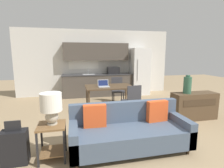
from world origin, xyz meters
name	(u,v)px	position (x,y,z in m)	size (l,w,h in m)	color
ground_plane	(131,149)	(0.00, 0.00, 0.00)	(20.00, 20.00, 0.00)	#9E8460
wall_back	(96,63)	(-0.01, 4.63, 1.35)	(6.40, 0.07, 2.70)	silver
kitchen_counter	(97,75)	(0.01, 4.33, 0.84)	(2.80, 0.65, 2.15)	#4C443D
refrigerator	(139,71)	(1.81, 4.22, 0.97)	(0.73, 0.74, 1.95)	white
dining_table	(109,88)	(0.09, 2.31, 0.68)	(1.42, 0.87, 0.75)	brown
couch	(129,131)	(-0.03, 0.05, 0.33)	(2.08, 0.80, 0.82)	#3D2D1E
side_table	(52,136)	(-1.34, 0.02, 0.39)	(0.43, 0.43, 0.59)	brown
table_lamp	(51,105)	(-1.32, 0.04, 0.90)	(0.34, 0.34, 0.51)	#B2A893
credenza	(194,106)	(2.12, 1.10, 0.35)	(1.17, 0.42, 0.70)	brown
vase	(187,85)	(1.88, 1.09, 0.92)	(0.20, 0.20, 0.47)	#336047
dining_chair_near_right	(132,100)	(0.55, 1.55, 0.50)	(0.48, 0.48, 0.90)	#38383D
dining_chair_far_right	(117,89)	(0.55, 3.09, 0.50)	(0.45, 0.45, 0.90)	#38383D
laptop	(104,85)	(-0.09, 2.27, 0.80)	(0.33, 0.26, 0.20)	#B7BABC
suitcase	(15,147)	(-1.89, 0.00, 0.28)	(0.38, 0.22, 0.70)	black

